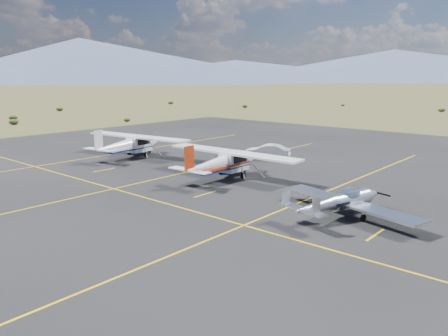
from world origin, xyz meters
TOP-DOWN VIEW (x-y plane):
  - ground at (0.00, 0.00)m, footprint 1600.00×1600.00m
  - apron at (0.00, 7.00)m, footprint 72.00×72.00m
  - aircraft_low_wing at (-1.65, -1.05)m, footprint 6.20×8.48m
  - aircraft_cessna at (0.89, 9.41)m, footprint 6.73×11.24m
  - aircraft_plain at (1.63, 21.36)m, footprint 6.86×11.35m
  - sedan at (9.18, 11.40)m, footprint 2.99×4.32m

SIDE VIEW (x-z plane):
  - ground at x=0.00m, z-range 0.00..0.00m
  - apron at x=0.00m, z-range -0.01..0.01m
  - sedan at x=9.18m, z-range 0.01..1.36m
  - aircraft_low_wing at x=-1.65m, z-range -0.04..1.80m
  - aircraft_cessna at x=0.89m, z-range -0.16..2.69m
  - aircraft_plain at x=1.63m, z-range -0.16..2.70m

